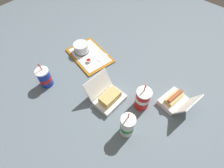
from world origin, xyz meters
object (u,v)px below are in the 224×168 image
(food_tray, at_px, (90,56))
(soda_cup_back, at_px, (127,126))
(soda_cup_right, at_px, (45,78))
(cake_container, at_px, (81,48))
(ketchup_cup, at_px, (89,61))
(clamshell_sandwich_corner, at_px, (109,98))
(clamshell_hotdog_left, at_px, (175,100))
(plastic_fork, at_px, (88,62))
(soda_cup_corner, at_px, (143,99))

(food_tray, bearing_deg, soda_cup_back, 154.88)
(food_tray, distance_m, soda_cup_right, 0.41)
(food_tray, xyz_separation_m, cake_container, (0.08, 0.01, 0.04))
(food_tray, xyz_separation_m, soda_cup_right, (0.03, 0.41, 0.07))
(soda_cup_back, bearing_deg, ketchup_cup, -22.33)
(clamshell_sandwich_corner, height_order, soda_cup_back, soda_cup_back)
(clamshell_hotdog_left, bearing_deg, ketchup_cup, 10.38)
(plastic_fork, xyz_separation_m, soda_cup_back, (-0.59, 0.24, 0.07))
(cake_container, distance_m, clamshell_hotdog_left, 0.84)
(food_tray, bearing_deg, plastic_fork, 128.96)
(cake_container, xyz_separation_m, plastic_fork, (-0.13, 0.05, -0.03))
(plastic_fork, bearing_deg, cake_container, 21.94)
(plastic_fork, relative_size, clamshell_hotdog_left, 0.52)
(cake_container, distance_m, ketchup_cup, 0.14)
(cake_container, relative_size, soda_cup_corner, 0.56)
(soda_cup_back, height_order, soda_cup_right, soda_cup_back)
(cake_container, xyz_separation_m, soda_cup_right, (-0.06, 0.39, 0.02))
(soda_cup_corner, distance_m, soda_cup_back, 0.22)
(soda_cup_right, bearing_deg, clamshell_hotdog_left, -148.46)
(soda_cup_back, bearing_deg, soda_cup_right, 9.21)
(clamshell_hotdog_left, relative_size, soda_cup_back, 0.89)
(plastic_fork, bearing_deg, soda_cup_corner, -140.40)
(soda_cup_corner, bearing_deg, food_tray, -8.52)
(clamshell_sandwich_corner, xyz_separation_m, soda_cup_back, (-0.23, 0.09, 0.04))
(plastic_fork, height_order, soda_cup_back, soda_cup_back)
(ketchup_cup, distance_m, clamshell_sandwich_corner, 0.39)
(cake_container, height_order, soda_cup_corner, soda_cup_corner)
(food_tray, relative_size, plastic_fork, 3.74)
(ketchup_cup, relative_size, soda_cup_corner, 0.18)
(ketchup_cup, distance_m, soda_cup_right, 0.36)
(food_tray, height_order, clamshell_hotdog_left, clamshell_hotdog_left)
(soda_cup_corner, height_order, soda_cup_right, soda_cup_corner)
(clamshell_hotdog_left, bearing_deg, soda_cup_corner, 45.50)
(cake_container, distance_m, plastic_fork, 0.15)
(clamshell_sandwich_corner, relative_size, soda_cup_back, 0.89)
(ketchup_cup, xyz_separation_m, clamshell_sandwich_corner, (-0.36, 0.15, 0.02))
(soda_cup_right, bearing_deg, plastic_fork, -102.64)
(clamshell_hotdog_left, bearing_deg, clamshell_sandwich_corner, 39.55)
(plastic_fork, bearing_deg, clamshell_sandwich_corner, -160.14)
(ketchup_cup, distance_m, soda_cup_back, 0.64)
(clamshell_hotdog_left, bearing_deg, food_tray, 5.30)
(clamshell_sandwich_corner, xyz_separation_m, soda_cup_right, (0.44, 0.20, 0.03))
(cake_container, relative_size, soda_cup_back, 0.52)
(cake_container, distance_m, soda_cup_back, 0.78)
(soda_cup_right, bearing_deg, soda_cup_corner, -152.88)
(clamshell_hotdog_left, bearing_deg, plastic_fork, 10.80)
(soda_cup_corner, bearing_deg, soda_cup_right, 27.12)
(cake_container, relative_size, clamshell_hotdog_left, 0.58)
(food_tray, height_order, plastic_fork, plastic_fork)
(food_tray, distance_m, clamshell_sandwich_corner, 0.46)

